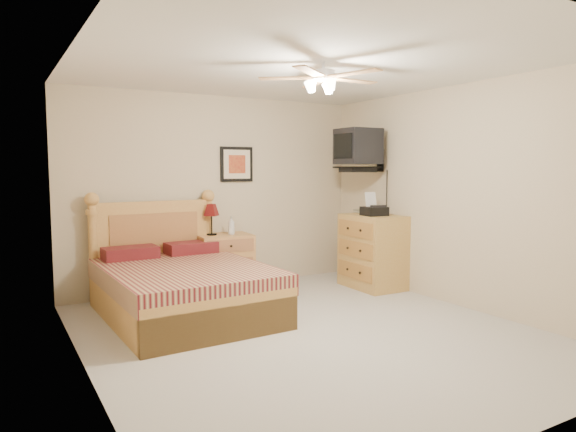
% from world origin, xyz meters
% --- Properties ---
extents(floor, '(4.50, 4.50, 0.00)m').
position_xyz_m(floor, '(0.00, 0.00, 0.00)').
color(floor, '#AAA49A').
rests_on(floor, ground).
extents(ceiling, '(4.00, 4.50, 0.04)m').
position_xyz_m(ceiling, '(0.00, 0.00, 2.50)').
color(ceiling, white).
rests_on(ceiling, ground).
extents(wall_back, '(4.00, 0.04, 2.50)m').
position_xyz_m(wall_back, '(0.00, 2.25, 1.25)').
color(wall_back, '#C5B291').
rests_on(wall_back, ground).
extents(wall_front, '(4.00, 0.04, 2.50)m').
position_xyz_m(wall_front, '(0.00, -2.25, 1.25)').
color(wall_front, '#C5B291').
rests_on(wall_front, ground).
extents(wall_left, '(0.04, 4.50, 2.50)m').
position_xyz_m(wall_left, '(-2.00, 0.00, 1.25)').
color(wall_left, '#C5B291').
rests_on(wall_left, ground).
extents(wall_right, '(0.04, 4.50, 2.50)m').
position_xyz_m(wall_right, '(2.00, 0.00, 1.25)').
color(wall_right, '#C5B291').
rests_on(wall_right, ground).
extents(bed, '(1.59, 2.05, 1.30)m').
position_xyz_m(bed, '(-0.85, 1.12, 0.65)').
color(bed, '#C78A46').
rests_on(bed, ground).
extents(nightstand, '(0.71, 0.56, 0.72)m').
position_xyz_m(nightstand, '(-0.01, 2.00, 0.36)').
color(nightstand, tan).
rests_on(nightstand, ground).
extents(table_lamp, '(0.21, 0.21, 0.39)m').
position_xyz_m(table_lamp, '(-0.17, 2.04, 0.92)').
color(table_lamp, '#5D0F0F').
rests_on(table_lamp, nightstand).
extents(lotion_bottle, '(0.10, 0.10, 0.23)m').
position_xyz_m(lotion_bottle, '(0.07, 1.97, 0.84)').
color(lotion_bottle, silver).
rests_on(lotion_bottle, nightstand).
extents(framed_picture, '(0.46, 0.04, 0.46)m').
position_xyz_m(framed_picture, '(0.27, 2.23, 1.62)').
color(framed_picture, black).
rests_on(framed_picture, wall_back).
extents(dresser, '(0.59, 0.83, 0.96)m').
position_xyz_m(dresser, '(1.73, 1.17, 0.48)').
color(dresser, '#B28339').
rests_on(dresser, ground).
extents(fax_machine, '(0.32, 0.33, 0.30)m').
position_xyz_m(fax_machine, '(1.69, 1.10, 1.11)').
color(fax_machine, black).
rests_on(fax_machine, dresser).
extents(magazine_lower, '(0.21, 0.28, 0.03)m').
position_xyz_m(magazine_lower, '(1.70, 1.43, 0.97)').
color(magazine_lower, '#BCB195').
rests_on(magazine_lower, dresser).
extents(magazine_upper, '(0.22, 0.29, 0.02)m').
position_xyz_m(magazine_upper, '(1.72, 1.45, 1.00)').
color(magazine_upper, gray).
rests_on(magazine_upper, magazine_lower).
extents(wall_tv, '(0.56, 0.46, 0.58)m').
position_xyz_m(wall_tv, '(1.75, 1.34, 1.81)').
color(wall_tv, black).
rests_on(wall_tv, wall_right).
extents(ceiling_fan, '(1.14, 1.14, 0.28)m').
position_xyz_m(ceiling_fan, '(0.00, -0.20, 2.36)').
color(ceiling_fan, silver).
rests_on(ceiling_fan, ceiling).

